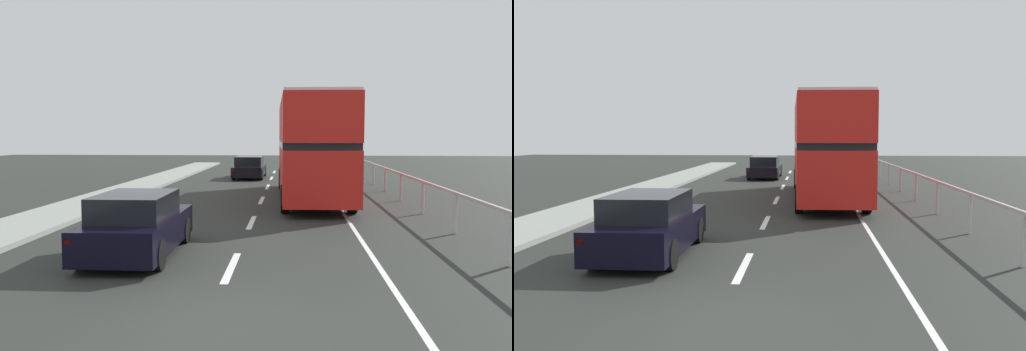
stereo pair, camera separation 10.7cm
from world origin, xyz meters
TOP-DOWN VIEW (x-y plane):
  - ground_plane at (0.00, 0.00)m, footprint 73.22×120.00m
  - lane_paint_markings at (1.87, 8.87)m, footprint 3.20×46.00m
  - bridge_side_railing at (5.78, 9.00)m, footprint 0.10×42.00m
  - double_decker_bus_red at (2.05, 14.65)m, footprint 2.93×11.16m
  - hatchback_car_near at (-2.25, 4.21)m, footprint 1.82×4.07m
  - sedan_car_ahead at (-1.39, 24.80)m, footprint 1.92×4.51m

SIDE VIEW (x-z plane):
  - ground_plane at x=0.00m, z-range -0.10..0.00m
  - lane_paint_markings at x=1.87m, z-range 0.00..0.01m
  - sedan_car_ahead at x=-1.39m, z-range -0.03..1.35m
  - hatchback_car_near at x=-2.25m, z-range -0.03..1.40m
  - bridge_side_railing at x=5.78m, z-range 0.35..1.51m
  - double_decker_bus_red at x=2.05m, z-range 0.15..4.39m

